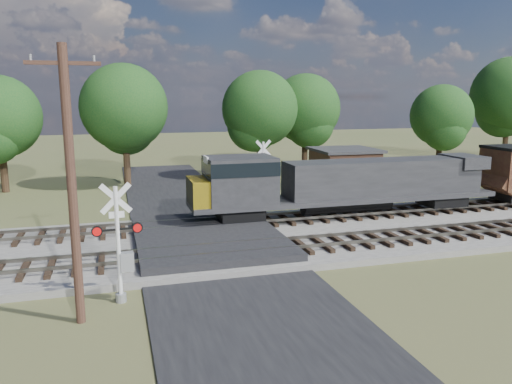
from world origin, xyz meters
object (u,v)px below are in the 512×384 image
object	(u,v)px
crossing_signal_near	(121,253)
equipment_shed	(344,169)
utility_pole	(71,181)
crossing_signal_far	(262,180)

from	to	relation	value
crossing_signal_near	equipment_shed	bearing A→B (deg)	40.48
utility_pole	crossing_signal_far	bearing A→B (deg)	54.24
equipment_shed	crossing_signal_far	bearing A→B (deg)	-150.03
crossing_signal_near	crossing_signal_far	size ratio (longest dim) A/B	0.97
utility_pole	equipment_shed	size ratio (longest dim) A/B	1.80
crossing_signal_near	crossing_signal_far	bearing A→B (deg)	50.15
crossing_signal_far	utility_pole	bearing A→B (deg)	42.51
crossing_signal_near	utility_pole	size ratio (longest dim) A/B	0.49
utility_pole	equipment_shed	distance (m)	27.10
crossing_signal_far	utility_pole	world-z (taller)	utility_pole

